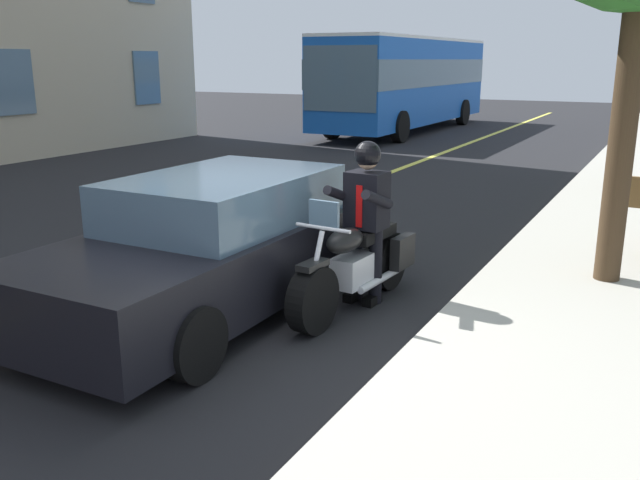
% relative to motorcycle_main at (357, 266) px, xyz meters
% --- Properties ---
extents(ground_plane, '(80.00, 80.00, 0.00)m').
position_rel_motorcycle_main_xyz_m(ground_plane, '(0.96, -1.04, -0.45)').
color(ground_plane, black).
extents(lane_center_stripe, '(60.00, 0.16, 0.01)m').
position_rel_motorcycle_main_xyz_m(lane_center_stripe, '(0.96, -3.04, -0.45)').
color(lane_center_stripe, '#E5DB4C').
rests_on(lane_center_stripe, ground_plane).
extents(motorcycle_main, '(2.22, 0.69, 1.26)m').
position_rel_motorcycle_main_xyz_m(motorcycle_main, '(0.00, 0.00, 0.00)').
color(motorcycle_main, black).
rests_on(motorcycle_main, ground_plane).
extents(rider_main, '(0.65, 0.58, 1.74)m').
position_rel_motorcycle_main_xyz_m(rider_main, '(-0.19, 0.01, 0.58)').
color(rider_main, black).
rests_on(rider_main, ground_plane).
extents(bus_far, '(11.05, 2.70, 3.30)m').
position_rel_motorcycle_main_xyz_m(bus_far, '(-17.53, -6.24, 1.42)').
color(bus_far, blue).
rests_on(bus_far, ground_plane).
extents(car_dark, '(4.60, 1.92, 1.40)m').
position_rel_motorcycle_main_xyz_m(car_dark, '(0.67, -1.28, 0.24)').
color(car_dark, black).
rests_on(car_dark, ground_plane).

